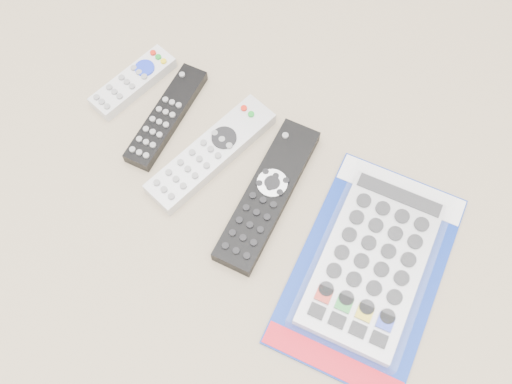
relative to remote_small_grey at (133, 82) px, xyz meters
The scene contains 5 objects.
remote_small_grey is the anchor object (origin of this frame).
remote_slim_black 0.08m from the remote_small_grey, 14.73° to the right, with size 0.06×0.18×0.02m.
remote_silver_dvd 0.17m from the remote_small_grey, 11.93° to the right, with size 0.09×0.21×0.02m.
remote_large_black 0.27m from the remote_small_grey, ahead, with size 0.08×0.23×0.02m.
jumbo_remote_packaged 0.43m from the remote_small_grey, ahead, with size 0.21×0.31×0.04m.
Camera 1 is at (0.22, -0.26, 0.69)m, focal length 40.00 mm.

